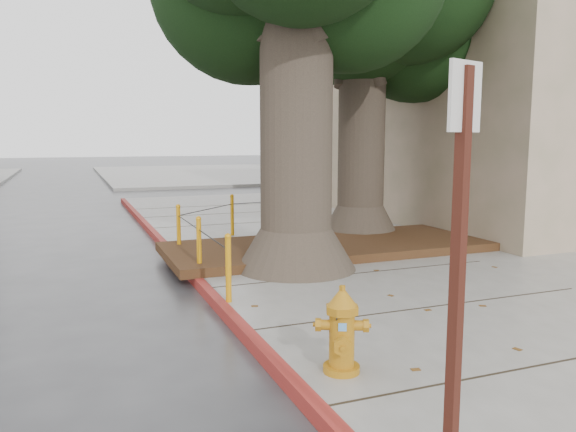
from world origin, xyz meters
The scene contains 13 objects.
ground centered at (0.00, 0.00, 0.00)m, with size 140.00×140.00×0.00m, color #28282B.
sidewalk_far centered at (6.00, 30.00, 0.07)m, with size 16.00×20.00×0.15m, color slate.
curb_red centered at (-2.00, 2.50, 0.07)m, with size 0.14×26.00×0.16m, color maroon.
planter_bed centered at (0.90, 3.90, 0.23)m, with size 6.40×2.60×0.16m, color black.
building_corner centered at (10.00, 8.50, 5.00)m, with size 12.00×13.00×10.00m, color tan.
building_side_white centered at (16.00, 26.00, 4.50)m, with size 10.00×10.00×9.00m, color silver.
building_side_grey centered at (22.00, 32.00, 6.00)m, with size 12.00×14.00×12.00m, color slate.
tree_far centered at (2.64, 5.32, 5.02)m, with size 4.50×3.80×7.17m.
bollard_ring centered at (-0.87, 4.38, 0.66)m, with size 3.79×5.39×0.95m.
fire_hydrant centered at (-1.52, -1.43, 0.56)m, with size 0.46×0.46×0.84m.
signpost centered at (-1.95, -3.59, 1.62)m, with size 0.25×0.09×2.59m.
car_silver centered at (6.82, 19.12, 0.59)m, with size 1.39×3.45×1.17m, color #B3B2B8.
car_red centered at (8.78, 17.47, 0.60)m, with size 1.27×3.64×1.20m, color maroon.
Camera 1 is at (-3.85, -5.96, 2.35)m, focal length 35.00 mm.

